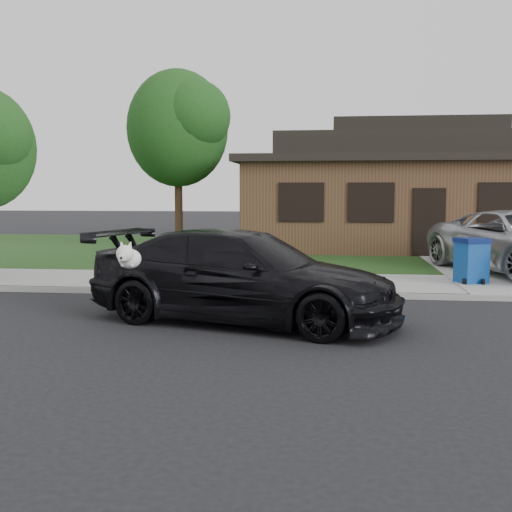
# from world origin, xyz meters

# --- Properties ---
(ground) EXTENTS (120.00, 120.00, 0.00)m
(ground) POSITION_xyz_m (0.00, 0.00, 0.00)
(ground) COLOR black
(ground) RESTS_ON ground
(sidewalk) EXTENTS (60.00, 3.00, 0.12)m
(sidewalk) POSITION_xyz_m (0.00, 5.00, 0.06)
(sidewalk) COLOR gray
(sidewalk) RESTS_ON ground
(curb) EXTENTS (60.00, 0.12, 0.12)m
(curb) POSITION_xyz_m (0.00, 3.50, 0.06)
(curb) COLOR gray
(curb) RESTS_ON ground
(lawn) EXTENTS (60.00, 13.00, 0.13)m
(lawn) POSITION_xyz_m (0.00, 13.00, 0.07)
(lawn) COLOR #193814
(lawn) RESTS_ON ground
(driveway) EXTENTS (4.50, 13.00, 0.14)m
(driveway) POSITION_xyz_m (6.00, 10.00, 0.07)
(driveway) COLOR gray
(driveway) RESTS_ON ground
(sedan) EXTENTS (5.69, 3.60, 1.54)m
(sedan) POSITION_xyz_m (-0.49, 0.86, 0.77)
(sedan) COLOR black
(sedan) RESTS_ON ground
(recycling_bin) EXTENTS (0.80, 0.80, 1.02)m
(recycling_bin) POSITION_xyz_m (4.09, 5.10, 0.64)
(recycling_bin) COLOR navy
(recycling_bin) RESTS_ON sidewalk
(house) EXTENTS (12.60, 8.60, 4.65)m
(house) POSITION_xyz_m (4.00, 15.00, 2.13)
(house) COLOR #422B1C
(house) RESTS_ON ground
(tree_0) EXTENTS (3.78, 3.60, 6.34)m
(tree_0) POSITION_xyz_m (-4.34, 12.88, 4.48)
(tree_0) COLOR #332114
(tree_0) RESTS_ON ground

